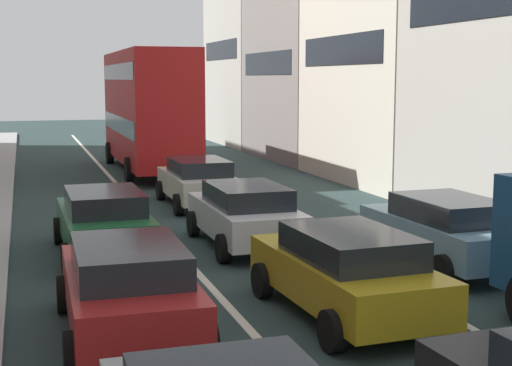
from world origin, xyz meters
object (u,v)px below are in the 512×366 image
(bus_mid_queue_primary, at_px, (148,105))
(sedan_centre_lane_second, at_px, (346,270))
(sedan_left_lane_third, at_px, (104,220))
(traffic_light_pole, at_px, (134,104))
(wagon_left_lane_second, at_px, (128,286))
(hatchback_centre_lane_third, at_px, (245,213))
(coupe_centre_lane_fourth, at_px, (198,181))
(sedan_right_lane_behind_truck, at_px, (445,229))

(bus_mid_queue_primary, bearing_deg, sedan_centre_lane_second, -179.83)
(sedan_centre_lane_second, relative_size, sedan_left_lane_third, 1.01)
(traffic_light_pole, relative_size, sedan_left_lane_third, 1.27)
(traffic_light_pole, xyz_separation_m, wagon_left_lane_second, (0.89, 7.37, -3.02))
(sedan_left_lane_third, bearing_deg, hatchback_centre_lane_third, -92.43)
(wagon_left_lane_second, relative_size, hatchback_centre_lane_third, 1.01)
(coupe_centre_lane_fourth, bearing_deg, sedan_left_lane_third, 148.98)
(bus_mid_queue_primary, bearing_deg, traffic_light_pole, 171.04)
(sedan_right_lane_behind_truck, bearing_deg, bus_mid_queue_primary, 9.27)
(wagon_left_lane_second, distance_m, bus_mid_queue_primary, 20.75)
(traffic_light_pole, relative_size, sedan_centre_lane_second, 1.26)
(traffic_light_pole, height_order, bus_mid_queue_primary, traffic_light_pole)
(sedan_centre_lane_second, bearing_deg, hatchback_centre_lane_third, -1.63)
(sedan_right_lane_behind_truck, distance_m, bus_mid_queue_primary, 18.35)
(traffic_light_pole, bearing_deg, coupe_centre_lane_fourth, 76.20)
(sedan_right_lane_behind_truck, bearing_deg, sedan_centre_lane_second, 125.12)
(sedan_left_lane_third, distance_m, coupe_centre_lane_fourth, 6.73)
(hatchback_centre_lane_third, bearing_deg, bus_mid_queue_primary, -0.62)
(wagon_left_lane_second, bearing_deg, hatchback_centre_lane_third, -31.63)
(sedan_left_lane_third, xyz_separation_m, coupe_centre_lane_fourth, (3.48, 5.76, 0.00))
(wagon_left_lane_second, bearing_deg, bus_mid_queue_primary, -9.21)
(traffic_light_pole, bearing_deg, sedan_right_lane_behind_truck, 51.14)
(sedan_centre_lane_second, height_order, hatchback_centre_lane_third, same)
(hatchback_centre_lane_third, distance_m, bus_mid_queue_primary, 15.00)
(hatchback_centre_lane_third, height_order, sedan_left_lane_third, same)
(hatchback_centre_lane_third, xyz_separation_m, sedan_left_lane_third, (-3.27, 0.10, 0.00))
(traffic_light_pole, bearing_deg, hatchback_centre_lane_third, 71.16)
(hatchback_centre_lane_third, bearing_deg, traffic_light_pole, 161.05)
(wagon_left_lane_second, height_order, sedan_right_lane_behind_truck, same)
(traffic_light_pole, relative_size, wagon_left_lane_second, 1.27)
(wagon_left_lane_second, bearing_deg, sedan_centre_lane_second, -90.91)
(wagon_left_lane_second, height_order, sedan_left_lane_third, same)
(sedan_left_lane_third, xyz_separation_m, bus_mid_queue_primary, (3.40, 14.75, 2.03))
(wagon_left_lane_second, bearing_deg, sedan_right_lane_behind_truck, -70.10)
(sedan_left_lane_third, relative_size, coupe_centre_lane_fourth, 1.00)
(coupe_centre_lane_fourth, bearing_deg, wagon_left_lane_second, 162.06)
(sedan_left_lane_third, bearing_deg, sedan_centre_lane_second, -150.02)
(hatchback_centre_lane_third, height_order, bus_mid_queue_primary, bus_mid_queue_primary)
(traffic_light_pole, xyz_separation_m, sedan_right_lane_behind_truck, (7.88, 9.78, -3.02))
(traffic_light_pole, distance_m, coupe_centre_lane_fourth, 19.50)
(sedan_centre_lane_second, distance_m, bus_mid_queue_primary, 20.54)
(traffic_light_pole, xyz_separation_m, bus_mid_queue_primary, (4.52, 27.70, -0.99))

